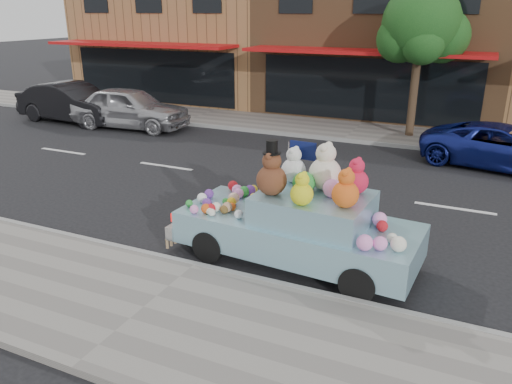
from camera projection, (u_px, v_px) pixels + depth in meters
The scene contains 12 objects.
ground at pixel (293, 185), 13.15m from camera, with size 120.00×120.00×0.00m, color black.
near_sidewalk at pixel (144, 310), 7.58m from camera, with size 60.00×3.00×0.12m, color gray.
far_sidewalk at pixel (354, 131), 18.69m from camera, with size 60.00×3.00×0.12m, color gray.
near_kerb at pixel (195, 266), 8.86m from camera, with size 60.00×0.12×0.13m, color gray.
far_kerb at pixel (343, 140), 17.40m from camera, with size 60.00×0.12×0.13m, color gray.
storefront_left at pixel (196, 24), 26.01m from camera, with size 10.00×9.80×7.30m.
storefront_mid at pixel (390, 26), 22.13m from camera, with size 10.00×9.80×7.30m.
street_tree at pixel (421, 30), 16.69m from camera, with size 3.00×2.70×5.22m.
car_silver at pixel (130, 108), 19.19m from camera, with size 1.88×4.66×1.59m, color #ABABB0.
car_blue at pixel (504, 147), 14.37m from camera, with size 2.07×4.50×1.25m, color navy.
car_dark at pixel (72, 103), 20.27m from camera, with size 1.68×4.81×1.58m, color black.
art_car at pixel (299, 221), 8.91m from camera, with size 4.59×2.04×2.31m.
Camera 1 is at (4.24, -11.71, 4.35)m, focal length 35.00 mm.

